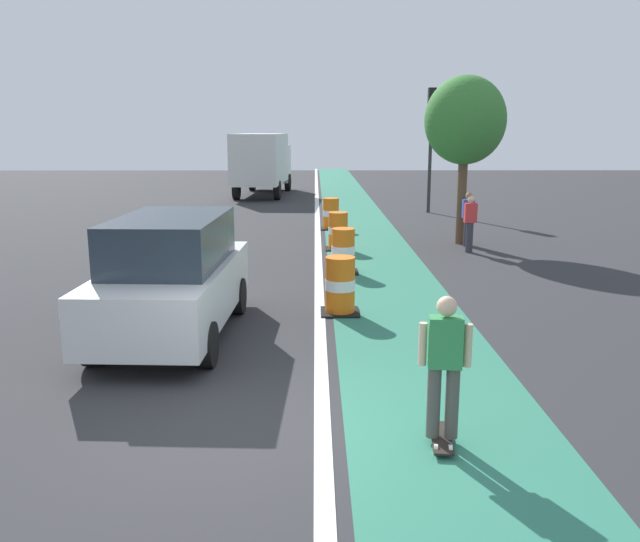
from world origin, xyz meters
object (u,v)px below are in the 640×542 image
(traffic_barrel_front, at_px, (340,286))
(traffic_light_corner, at_px, (431,128))
(parked_suv_nearest, at_px, (173,276))
(traffic_barrel_mid, at_px, (343,251))
(skateboarder_on_lane, at_px, (444,366))
(traffic_barrel_back, at_px, (338,231))
(delivery_truck_down_block, at_px, (263,160))
(street_tree_sidewalk, at_px, (465,121))
(pedestrian_waiting, at_px, (468,218))
(pedestrian_crossing, at_px, (470,222))
(traffic_barrel_far, at_px, (331,214))

(traffic_barrel_front, height_order, traffic_light_corner, traffic_light_corner)
(parked_suv_nearest, distance_m, traffic_barrel_mid, 5.88)
(parked_suv_nearest, distance_m, traffic_barrel_front, 3.20)
(skateboarder_on_lane, distance_m, traffic_barrel_back, 12.10)
(traffic_barrel_front, bearing_deg, delivery_truck_down_block, 98.04)
(street_tree_sidewalk, bearing_deg, parked_suv_nearest, -126.59)
(traffic_barrel_back, xyz_separation_m, pedestrian_waiting, (3.88, 0.51, 0.33))
(pedestrian_crossing, xyz_separation_m, street_tree_sidewalk, (0.06, 1.49, 2.80))
(traffic_barrel_back, bearing_deg, pedestrian_waiting, 7.46)
(traffic_barrel_front, height_order, delivery_truck_down_block, delivery_truck_down_block)
(traffic_barrel_far, relative_size, pedestrian_waiting, 0.68)
(skateboarder_on_lane, distance_m, pedestrian_waiting, 12.96)
(traffic_barrel_back, relative_size, pedestrian_waiting, 0.68)
(traffic_barrel_mid, relative_size, pedestrian_waiting, 0.68)
(traffic_light_corner, xyz_separation_m, pedestrian_waiting, (-0.25, -8.21, -2.64))
(street_tree_sidewalk, bearing_deg, pedestrian_crossing, -92.31)
(skateboarder_on_lane, xyz_separation_m, pedestrian_waiting, (3.14, 12.58, -0.05))
(parked_suv_nearest, xyz_separation_m, delivery_truck_down_block, (-0.41, 24.37, 0.81))
(traffic_barrel_mid, relative_size, traffic_barrel_far, 1.00)
(traffic_barrel_front, xyz_separation_m, pedestrian_waiting, (4.08, 7.29, 0.33))
(delivery_truck_down_block, height_order, pedestrian_crossing, delivery_truck_down_block)
(parked_suv_nearest, xyz_separation_m, traffic_light_corner, (7.16, 16.89, 2.47))
(parked_suv_nearest, distance_m, traffic_light_corner, 18.51)
(pedestrian_waiting, bearing_deg, traffic_barrel_far, 138.91)
(traffic_barrel_back, xyz_separation_m, traffic_light_corner, (4.13, 8.72, 2.97))
(skateboarder_on_lane, bearing_deg, street_tree_sidewalk, 76.90)
(traffic_light_corner, bearing_deg, skateboarder_on_lane, -99.26)
(parked_suv_nearest, relative_size, delivery_truck_down_block, 0.61)
(traffic_barrel_far, bearing_deg, skateboarder_on_lane, -86.97)
(traffic_barrel_far, xyz_separation_m, street_tree_sidewalk, (3.89, -3.00, 3.14))
(pedestrian_crossing, bearing_deg, traffic_light_corner, 87.44)
(traffic_barrel_back, bearing_deg, parked_suv_nearest, -110.35)
(traffic_barrel_back, distance_m, pedestrian_waiting, 3.93)
(pedestrian_waiting, bearing_deg, street_tree_sidewalk, 102.27)
(parked_suv_nearest, distance_m, delivery_truck_down_block, 24.39)
(parked_suv_nearest, xyz_separation_m, street_tree_sidewalk, (6.81, 9.17, 2.63))
(traffic_barrel_front, height_order, traffic_barrel_back, same)
(delivery_truck_down_block, bearing_deg, traffic_barrel_mid, -79.89)
(traffic_light_corner, bearing_deg, street_tree_sidewalk, -92.60)
(traffic_light_corner, xyz_separation_m, pedestrian_crossing, (-0.41, -9.21, -2.64))
(traffic_barrel_front, height_order, pedestrian_waiting, pedestrian_waiting)
(delivery_truck_down_block, bearing_deg, parked_suv_nearest, -89.04)
(delivery_truck_down_block, bearing_deg, street_tree_sidewalk, -64.60)
(traffic_barrel_back, bearing_deg, street_tree_sidewalk, 14.75)
(skateboarder_on_lane, height_order, traffic_barrel_front, skateboarder_on_lane)
(traffic_barrel_front, xyz_separation_m, delivery_truck_down_block, (-3.24, 22.98, 1.31))
(traffic_barrel_back, xyz_separation_m, street_tree_sidewalk, (3.78, 0.99, 3.14))
(parked_suv_nearest, bearing_deg, traffic_light_corner, 67.03)
(traffic_barrel_far, bearing_deg, delivery_truck_down_block, 105.25)
(delivery_truck_down_block, height_order, traffic_light_corner, traffic_light_corner)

